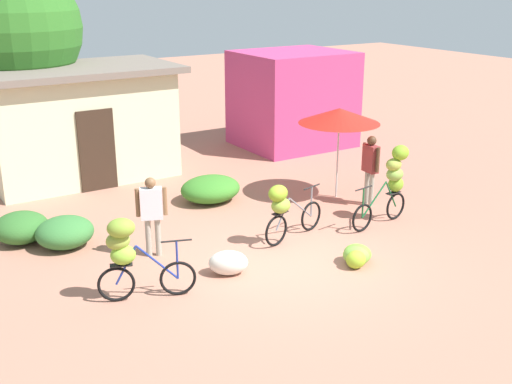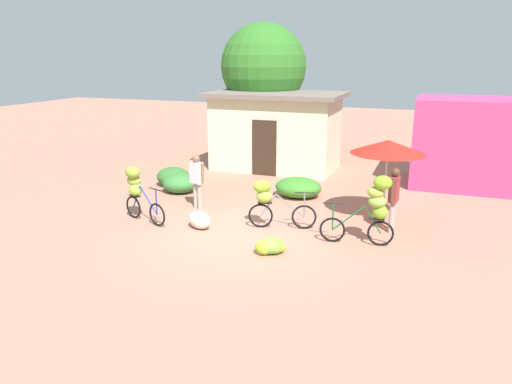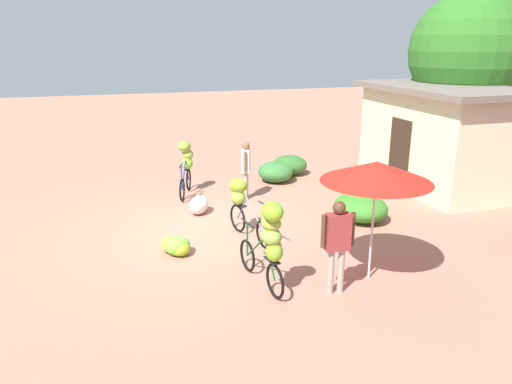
% 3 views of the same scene
% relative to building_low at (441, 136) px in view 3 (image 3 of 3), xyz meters
% --- Properties ---
extents(ground_plane, '(60.00, 60.00, 0.00)m').
position_rel_building_low_xyz_m(ground_plane, '(1.50, -7.25, -1.46)').
color(ground_plane, '#AC715C').
extents(building_low, '(4.99, 3.11, 2.87)m').
position_rel_building_low_xyz_m(building_low, '(0.00, 0.00, 0.00)').
color(building_low, beige).
rests_on(building_low, ground).
extents(tree_behind_building, '(3.41, 3.41, 5.47)m').
position_rel_building_low_xyz_m(tree_behind_building, '(-1.02, 1.40, 2.29)').
color(tree_behind_building, brown).
rests_on(tree_behind_building, ground).
extents(hedge_bush_front_left, '(1.07, 1.09, 0.61)m').
position_rel_building_low_xyz_m(hedge_bush_front_left, '(-2.40, -3.67, -1.16)').
color(hedge_bush_front_left, '#326A2A').
rests_on(hedge_bush_front_left, ground).
extents(hedge_bush_front_right, '(1.12, 1.04, 0.61)m').
position_rel_building_low_xyz_m(hedge_bush_front_right, '(-1.74, -4.38, -1.15)').
color(hedge_bush_front_right, '#377736').
rests_on(hedge_bush_front_right, ground).
extents(hedge_bush_mid, '(1.43, 1.21, 0.61)m').
position_rel_building_low_xyz_m(hedge_bush_mid, '(1.91, -3.55, -1.15)').
color(hedge_bush_mid, '#397E28').
rests_on(hedge_bush_mid, ground).
extents(market_umbrella, '(1.89, 1.89, 2.15)m').
position_rel_building_low_xyz_m(market_umbrella, '(4.60, -4.86, 0.52)').
color(market_umbrella, beige).
rests_on(market_umbrella, ground).
extents(bicycle_leftmost, '(1.53, 0.63, 1.45)m').
position_rel_building_low_xyz_m(bicycle_leftmost, '(-1.48, -7.10, -0.58)').
color(bicycle_leftmost, black).
rests_on(bicycle_leftmost, ground).
extents(bicycle_near_pile, '(1.67, 0.64, 1.24)m').
position_rel_building_low_xyz_m(bicycle_near_pile, '(1.98, -6.47, -0.70)').
color(bicycle_near_pile, black).
rests_on(bicycle_near_pile, ground).
extents(bicycle_center_loaded, '(1.68, 0.44, 1.67)m').
position_rel_building_low_xyz_m(bicycle_center_loaded, '(4.57, -6.74, -0.46)').
color(bicycle_center_loaded, black).
rests_on(bicycle_center_loaded, ground).
extents(banana_pile_on_ground, '(0.71, 0.70, 0.36)m').
position_rel_building_low_xyz_m(banana_pile_on_ground, '(2.55, -8.00, -1.29)').
color(banana_pile_on_ground, '#74C036').
rests_on(banana_pile_on_ground, ground).
extents(produce_sack, '(0.82, 0.72, 0.44)m').
position_rel_building_low_xyz_m(produce_sack, '(0.34, -7.12, -1.24)').
color(produce_sack, silver).
rests_on(produce_sack, ground).
extents(person_vendor, '(0.24, 0.58, 1.63)m').
position_rel_building_low_xyz_m(person_vendor, '(4.90, -5.68, -0.46)').
color(person_vendor, gray).
rests_on(person_vendor, ground).
extents(person_bystander, '(0.54, 0.34, 1.55)m').
position_rel_building_low_xyz_m(person_bystander, '(-0.45, -5.68, -0.52)').
color(person_bystander, gray).
rests_on(person_bystander, ground).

